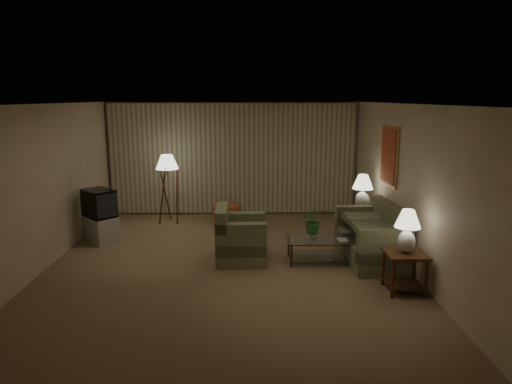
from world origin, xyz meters
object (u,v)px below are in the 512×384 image
at_px(armchair, 241,239).
at_px(vase, 313,234).
at_px(table_lamp_far, 363,189).
at_px(crt_tv, 99,203).
at_px(side_table_near, 405,264).
at_px(tv_cabinet, 101,229).
at_px(table_lamp_near, 407,227).
at_px(sofa, 370,238).
at_px(floor_lamp, 168,188).
at_px(coffee_table, 322,246).
at_px(ottoman, 227,214).
at_px(side_table_far, 361,219).

bearing_deg(armchair, vase, -95.06).
height_order(table_lamp_far, crt_tv, table_lamp_far).
height_order(side_table_near, tv_cabinet, side_table_near).
distance_m(table_lamp_near, crt_tv, 5.77).
bearing_deg(side_table_near, armchair, 150.66).
bearing_deg(sofa, floor_lamp, -124.18).
distance_m(side_table_near, table_lamp_near, 0.56).
distance_m(tv_cabinet, floor_lamp, 1.83).
height_order(table_lamp_near, coffee_table, table_lamp_near).
height_order(tv_cabinet, vase, vase).
height_order(table_lamp_near, ottoman, table_lamp_near).
xyz_separation_m(ottoman, vase, (1.60, -2.47, 0.28)).
xyz_separation_m(side_table_near, table_lamp_far, (-0.00, 2.60, 0.60)).
xyz_separation_m(side_table_far, ottoman, (-2.76, 1.12, -0.18)).
height_order(side_table_far, coffee_table, side_table_far).
bearing_deg(floor_lamp, ottoman, -4.78).
distance_m(side_table_far, ottoman, 2.98).
bearing_deg(tv_cabinet, sofa, 32.81).
distance_m(side_table_far, crt_tv, 5.21).
bearing_deg(floor_lamp, side_table_far, -16.80).
distance_m(armchair, table_lamp_near, 2.82).
relative_size(armchair, side_table_near, 1.52).
distance_m(sofa, side_table_far, 1.26).
bearing_deg(side_table_far, table_lamp_near, -90.00).
relative_size(armchair, ottoman, 1.40).
height_order(armchair, side_table_far, armchair).
distance_m(side_table_far, coffee_table, 1.69).
height_order(floor_lamp, vase, floor_lamp).
relative_size(armchair, tv_cabinet, 1.10).
height_order(sofa, floor_lamp, floor_lamp).
bearing_deg(armchair, side_table_far, -62.96).
relative_size(crt_tv, vase, 4.70).
xyz_separation_m(table_lamp_far, coffee_table, (-1.01, -1.35, -0.74)).
bearing_deg(crt_tv, sofa, 32.81).
distance_m(table_lamp_far, ottoman, 3.08).
xyz_separation_m(armchair, tv_cabinet, (-2.80, 1.14, -0.13)).
xyz_separation_m(sofa, vase, (-1.01, -0.10, 0.11)).
height_order(coffee_table, vase, vase).
bearing_deg(tv_cabinet, vase, 28.45).
distance_m(table_lamp_near, coffee_table, 1.75).
distance_m(side_table_near, coffee_table, 1.61).
relative_size(coffee_table, floor_lamp, 0.79).
bearing_deg(ottoman, coffee_table, -54.77).
distance_m(side_table_near, ottoman, 4.64).
bearing_deg(ottoman, armchair, -81.49).
distance_m(tv_cabinet, crt_tv, 0.52).
bearing_deg(table_lamp_far, side_table_far, 14.04).
xyz_separation_m(armchair, ottoman, (-0.35, 2.37, -0.16)).
relative_size(table_lamp_far, tv_cabinet, 0.85).
distance_m(side_table_far, table_lamp_far, 0.62).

